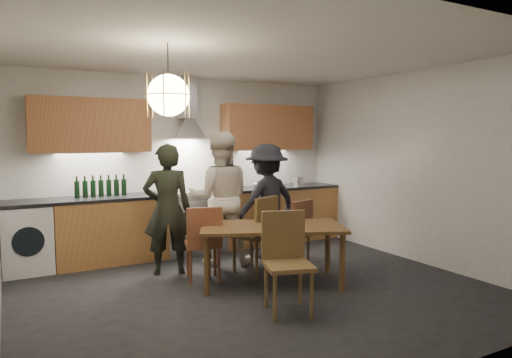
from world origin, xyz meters
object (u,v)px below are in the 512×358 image
mixing_bowl (262,186)px  wine_bottles (101,186)px  person_left (167,209)px  chair_back_left (204,239)px  chair_front (286,254)px  person_mid (220,198)px  person_right (266,201)px  dining_table (272,232)px  stock_pot (299,181)px

mixing_bowl → wine_bottles: (-2.45, 0.08, 0.11)m
person_left → chair_back_left: bearing=131.1°
chair_back_left → wine_bottles: wine_bottles is taller
chair_front → person_mid: person_mid is taller
chair_back_left → chair_front: bearing=123.1°
wine_bottles → person_left: bearing=-57.4°
person_right → wine_bottles: (-2.09, 0.86, 0.24)m
mixing_bowl → person_left: bearing=-154.5°
person_left → wine_bottles: size_ratio=2.38×
chair_back_left → person_mid: (0.50, 0.65, 0.37)m
mixing_bowl → wine_bottles: wine_bottles is taller
person_right → dining_table: bearing=53.5°
person_left → stock_pot: (2.55, 0.88, 0.15)m
dining_table → chair_back_left: (-0.67, 0.43, -0.09)m
person_right → mixing_bowl: person_right is taller
chair_front → mixing_bowl: (1.20, 2.61, 0.38)m
person_right → mixing_bowl: 0.87m
chair_back_left → person_mid: bearing=-112.1°
person_left → person_mid: person_mid is taller
mixing_bowl → stock_pot: 0.72m
stock_pot → wine_bottles: wine_bottles is taller
dining_table → mixing_bowl: size_ratio=6.92×
stock_pot → person_left: bearing=-161.0°
person_left → person_right: bearing=-160.4°
person_mid → person_right: size_ratio=1.11×
wine_bottles → person_right: bearing=-22.4°
chair_front → person_right: person_right is taller
chair_back_left → person_right: size_ratio=0.56×
person_left → mixing_bowl: person_left is taller
wine_bottles → mixing_bowl: bearing=-2.0°
chair_front → person_mid: bearing=103.3°
person_mid → mixing_bowl: 1.32m
person_right → person_mid: bearing=-10.2°
dining_table → stock_pot: stock_pot is taller
chair_back_left → mixing_bowl: mixing_bowl is taller
chair_front → stock_pot: size_ratio=5.21×
person_left → mixing_bowl: bearing=-138.7°
person_left → mixing_bowl: 2.04m
dining_table → chair_front: 0.81m
person_mid → person_right: person_mid is taller
chair_back_left → wine_bottles: 1.82m
dining_table → chair_front: (-0.29, -0.76, -0.05)m
chair_front → mixing_bowl: bearing=82.4°
chair_front → person_mid: 1.87m
dining_table → person_mid: size_ratio=1.02×
stock_pot → wine_bottles: 3.17m
chair_front → person_left: 1.86m
chair_back_left → person_mid: size_ratio=0.51×
dining_table → wine_bottles: size_ratio=2.67×
mixing_bowl → stock_pot: (0.72, 0.01, 0.03)m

